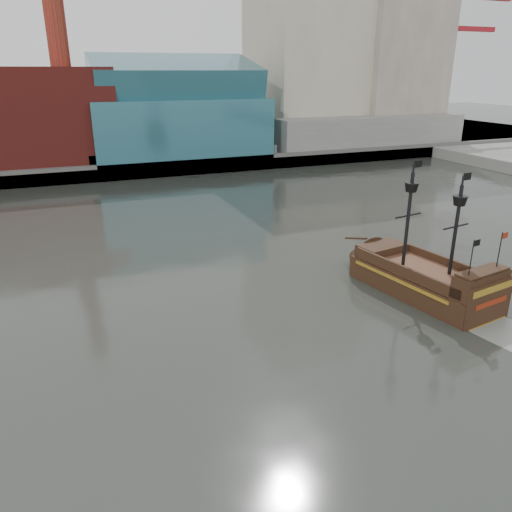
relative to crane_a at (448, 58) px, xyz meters
name	(u,v)px	position (x,y,z in m)	size (l,w,h in m)	color
ground	(315,408)	(-78.63, -82.00, -19.11)	(400.00, 400.00, 0.00)	#232622
promenade_far	(109,148)	(-78.63, 10.00, -18.11)	(220.00, 60.00, 2.00)	slate
seawall	(130,171)	(-78.63, -19.50, -17.81)	(220.00, 1.00, 2.60)	#4C4C49
skyline	(129,24)	(-73.43, 2.56, 5.44)	(149.00, 45.00, 62.00)	brown
crane_a	(448,58)	(0.00, 0.00, 0.00)	(22.50, 4.00, 32.25)	slate
crane_b	(448,74)	(9.60, 10.00, -3.54)	(19.10, 4.00, 26.25)	slate
pirate_ship	(425,283)	(-64.02, -72.71, -18.11)	(6.74, 15.29, 11.06)	black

